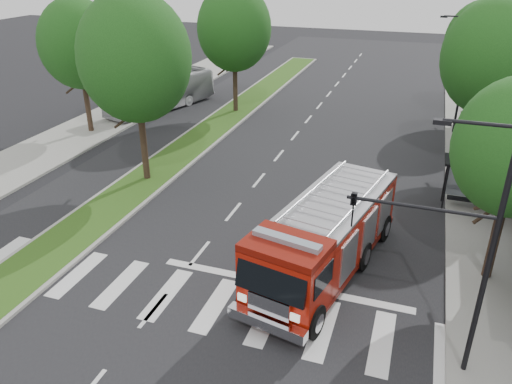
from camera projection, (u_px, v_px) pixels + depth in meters
ground at (200, 253)px, 21.43m from camera, size 140.00×140.00×0.00m
sidewalk_right at (495, 196)px, 26.28m from camera, size 5.00×80.00×0.15m
sidewalk_left at (68, 140)px, 34.13m from camera, size 5.00×80.00×0.15m
median at (226, 118)px, 38.47m from camera, size 3.00×50.00×0.15m
bus_shelter at (478, 172)px, 24.22m from camera, size 3.20×1.60×2.61m
tree_right_mid at (494, 57)px, 27.18m from camera, size 5.60×5.60×9.72m
tree_right_far at (480, 41)px, 35.98m from camera, size 5.00×5.00×8.73m
tree_median_near at (135, 58)px, 25.31m from camera, size 5.80×5.80×10.16m
tree_median_far at (234, 28)px, 37.38m from camera, size 5.60×5.60×9.72m
tree_left_mid at (78, 44)px, 33.04m from camera, size 5.20×5.20×9.16m
streetlight_right_near at (459, 237)px, 13.62m from camera, size 4.08×0.22×8.00m
streetlight_right_far at (462, 70)px, 33.50m from camera, size 2.11×0.20×8.00m
fire_engine at (325, 237)px, 19.59m from camera, size 4.73×9.86×3.29m
city_bus at (161, 92)px, 40.38m from camera, size 5.47×10.43×2.84m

